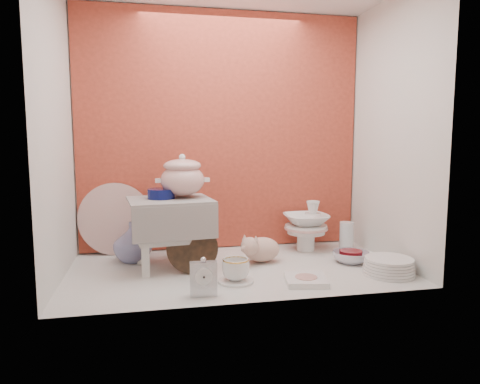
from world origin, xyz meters
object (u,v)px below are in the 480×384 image
object	(u,v)px
blue_white_vase	(133,242)
dinner_plate_stack	(389,266)
gold_rim_teacup	(236,269)
step_stool	(171,233)
soup_tureen	(182,176)
porcelain_tower	(306,226)
plush_pig	(262,249)
mantel_clock	(203,277)
crystal_bowl	(351,257)
floral_platter	(115,219)

from	to	relation	value
blue_white_vase	dinner_plate_stack	xyz separation A→B (m)	(1.32, -0.53, -0.07)
gold_rim_teacup	step_stool	bearing A→B (deg)	132.82
soup_tureen	porcelain_tower	world-z (taller)	soup_tureen
plush_pig	gold_rim_teacup	bearing A→B (deg)	-134.25
step_stool	dinner_plate_stack	world-z (taller)	step_stool
blue_white_vase	mantel_clock	bearing A→B (deg)	-62.51
soup_tureen	dinner_plate_stack	distance (m)	1.20
blue_white_vase	soup_tureen	bearing A→B (deg)	-22.73
plush_pig	dinner_plate_stack	bearing A→B (deg)	-40.81
gold_rim_teacup	crystal_bowl	world-z (taller)	gold_rim_teacup
mantel_clock	gold_rim_teacup	distance (m)	0.24
mantel_clock	plush_pig	xyz separation A→B (m)	(0.39, 0.47, -0.01)
mantel_clock	dinner_plate_stack	size ratio (longest dim) A/B	0.67
soup_tureen	porcelain_tower	size ratio (longest dim) A/B	0.89
plush_pig	gold_rim_teacup	distance (m)	0.38
blue_white_vase	mantel_clock	size ratio (longest dim) A/B	1.30
dinner_plate_stack	crystal_bowl	world-z (taller)	dinner_plate_stack
mantel_clock	dinner_plate_stack	xyz separation A→B (m)	(0.99, 0.11, -0.04)
mantel_clock	crystal_bowl	distance (m)	0.96
plush_pig	dinner_plate_stack	size ratio (longest dim) A/B	0.99
plush_pig	blue_white_vase	bearing A→B (deg)	156.77
blue_white_vase	dinner_plate_stack	world-z (taller)	blue_white_vase
plush_pig	porcelain_tower	bearing A→B (deg)	21.31
step_stool	gold_rim_teacup	size ratio (longest dim) A/B	3.20
mantel_clock	plush_pig	bearing A→B (deg)	52.97
floral_platter	porcelain_tower	bearing A→B (deg)	-6.69
crystal_bowl	plush_pig	bearing A→B (deg)	167.95
dinner_plate_stack	porcelain_tower	bearing A→B (deg)	114.15
blue_white_vase	crystal_bowl	bearing A→B (deg)	-12.77
mantel_clock	plush_pig	world-z (taller)	mantel_clock
crystal_bowl	porcelain_tower	size ratio (longest dim) A/B	0.65
plush_pig	step_stool	bearing A→B (deg)	168.80
mantel_clock	gold_rim_teacup	world-z (taller)	mantel_clock
soup_tureen	gold_rim_teacup	size ratio (longest dim) A/B	2.07
gold_rim_teacup	porcelain_tower	bearing A→B (deg)	43.18
soup_tureen	blue_white_vase	world-z (taller)	soup_tureen
blue_white_vase	crystal_bowl	xyz separation A→B (m)	(1.22, -0.28, -0.08)
step_stool	mantel_clock	xyz separation A→B (m)	(0.12, -0.48, -0.10)
gold_rim_teacup	porcelain_tower	distance (m)	0.77
blue_white_vase	plush_pig	xyz separation A→B (m)	(0.72, -0.17, -0.04)
floral_platter	mantel_clock	distance (m)	0.93
step_stool	gold_rim_teacup	bearing A→B (deg)	-53.82
floral_platter	porcelain_tower	xyz separation A→B (m)	(1.17, -0.14, -0.06)
step_stool	mantel_clock	size ratio (longest dim) A/B	2.47
floral_platter	plush_pig	bearing A→B (deg)	-22.52
blue_white_vase	crystal_bowl	distance (m)	1.26
step_stool	crystal_bowl	xyz separation A→B (m)	(1.01, -0.12, -0.16)
gold_rim_teacup	crystal_bowl	xyz separation A→B (m)	(0.71, 0.21, -0.03)
soup_tureen	plush_pig	world-z (taller)	soup_tureen
mantel_clock	dinner_plate_stack	bearing A→B (deg)	9.51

